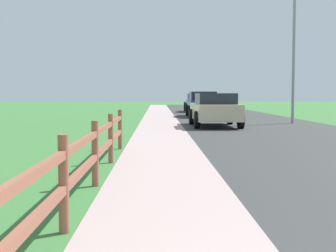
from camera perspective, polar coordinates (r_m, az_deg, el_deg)
ground_plane at (r=25.77m, az=1.20°, el=0.69°), size 120.00×120.00×0.00m
road_asphalt at (r=28.12m, az=8.16°, el=0.93°), size 7.00×66.00×0.01m
curb_concrete at (r=27.80m, az=-5.17°, el=0.92°), size 6.00×66.00×0.01m
grass_verge at (r=27.94m, az=-8.24°, el=0.92°), size 5.00×66.00×0.00m
rail_fence at (r=6.26m, az=-10.31°, el=-3.99°), size 0.11×12.60×1.04m
parked_suv_beige at (r=21.06m, az=5.68°, el=2.03°), size 2.09×4.50×1.48m
parked_car_blue at (r=30.03m, az=4.23°, el=2.68°), size 2.04×4.47×1.59m
parked_car_silver at (r=37.84m, az=3.67°, el=2.89°), size 2.19×4.87×1.47m
street_lamp at (r=24.07m, az=15.23°, el=10.13°), size 1.17×0.20×7.00m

